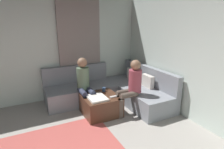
{
  "coord_description": "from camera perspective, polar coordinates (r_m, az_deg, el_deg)",
  "views": [
    {
      "loc": [
        1.84,
        -0.11,
        1.98
      ],
      "look_at": [
        -1.63,
        1.63,
        0.85
      ],
      "focal_mm": 29.59,
      "sensor_mm": 36.0,
      "label": 1
    }
  ],
  "objects": [
    {
      "name": "person_on_couch_side",
      "position": [
        4.18,
        -8.5,
        -2.42
      ],
      "size": [
        0.6,
        0.3,
        1.2
      ],
      "rotation": [
        0.0,
        0.0,
        -1.57
      ],
      "color": "#2D3347",
      "rests_on": "ground_plane"
    },
    {
      "name": "game_remote",
      "position": [
        3.95,
        0.41,
        -6.87
      ],
      "size": [
        0.05,
        0.15,
        0.02
      ],
      "primitive_type": "cube",
      "color": "white",
      "rests_on": "ottoman"
    },
    {
      "name": "sectional_couch",
      "position": [
        4.72,
        0.24,
        -4.91
      ],
      "size": [
        2.1,
        2.55,
        0.87
      ],
      "color": "gray",
      "rests_on": "ground_plane"
    },
    {
      "name": "curtain_panel",
      "position": [
        4.95,
        -9.82,
        7.49
      ],
      "size": [
        0.06,
        1.1,
        2.5
      ],
      "primitive_type": "cube",
      "color": "gray",
      "rests_on": "ground_plane"
    },
    {
      "name": "coffee_mug",
      "position": [
        4.25,
        -2.52,
        -4.63
      ],
      "size": [
        0.08,
        0.08,
        0.1
      ],
      "primitive_type": "cylinder",
      "color": "#334C72",
      "rests_on": "ottoman"
    },
    {
      "name": "ottoman",
      "position": [
        4.1,
        -3.53,
        -9.36
      ],
      "size": [
        0.76,
        0.76,
        0.42
      ],
      "primitive_type": "cube",
      "color": "#4C2D1E",
      "rests_on": "ground_plane"
    },
    {
      "name": "person_on_couch_back",
      "position": [
        3.99,
        5.93,
        -3.24
      ],
      "size": [
        0.3,
        0.6,
        1.2
      ],
      "rotation": [
        0.0,
        0.0,
        3.14
      ],
      "color": "brown",
      "rests_on": "ground_plane"
    },
    {
      "name": "wall_left",
      "position": [
        4.83,
        -25.26,
        7.18
      ],
      "size": [
        0.12,
        6.0,
        2.7
      ],
      "primitive_type": "cube",
      "color": "silver",
      "rests_on": "ground_plane"
    },
    {
      "name": "folded_blanket",
      "position": [
        3.88,
        -4.64,
        -7.2
      ],
      "size": [
        0.44,
        0.36,
        0.04
      ],
      "primitive_type": "cube",
      "color": "white",
      "rests_on": "ottoman"
    }
  ]
}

